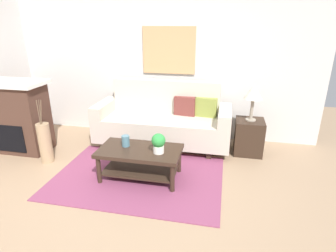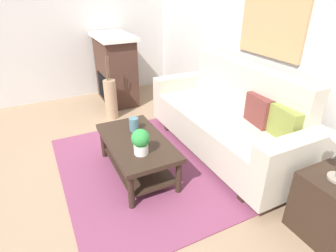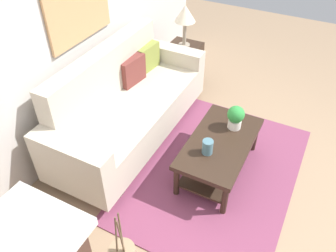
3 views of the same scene
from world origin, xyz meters
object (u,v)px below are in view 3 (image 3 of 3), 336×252
object	(u,v)px
tabletop_vase	(208,147)
throw_pillow_maroon	(132,71)
potted_plant_tabletop	(236,117)
table_lamp	(185,15)
couch	(127,106)
coffee_table	(219,149)
side_table	(184,63)
throw_pillow_olive	(147,58)
framed_painting	(78,1)

from	to	relation	value
tabletop_vase	throw_pillow_maroon	bearing A→B (deg)	62.93
tabletop_vase	potted_plant_tabletop	distance (m)	0.50
throw_pillow_maroon	table_lamp	world-z (taller)	table_lamp
couch	throw_pillow_maroon	bearing A→B (deg)	19.70
couch	potted_plant_tabletop	size ratio (longest dim) A/B	8.57
tabletop_vase	couch	bearing A→B (deg)	75.99
coffee_table	potted_plant_tabletop	size ratio (longest dim) A/B	4.20
side_table	coffee_table	bearing A→B (deg)	-143.18
throw_pillow_olive	tabletop_vase	size ratio (longest dim) A/B	2.41
tabletop_vase	potted_plant_tabletop	bearing A→B (deg)	-12.51
throw_pillow_olive	potted_plant_tabletop	xyz separation A→B (m)	(-0.49, -1.33, -0.11)
side_table	potted_plant_tabletop	bearing A→B (deg)	-136.28
potted_plant_tabletop	table_lamp	size ratio (longest dim) A/B	0.46
throw_pillow_olive	side_table	bearing A→B (deg)	-13.28
throw_pillow_maroon	potted_plant_tabletop	distance (m)	1.34
throw_pillow_maroon	throw_pillow_olive	distance (m)	0.35
tabletop_vase	framed_painting	bearing A→B (deg)	80.08
coffee_table	framed_painting	world-z (taller)	framed_painting
tabletop_vase	side_table	size ratio (longest dim) A/B	0.27
coffee_table	tabletop_vase	world-z (taller)	tabletop_vase
coffee_table	table_lamp	bearing A→B (deg)	36.82
potted_plant_tabletop	side_table	distance (m)	1.70
couch	framed_painting	size ratio (longest dim) A/B	2.45
side_table	table_lamp	distance (m)	0.71
table_lamp	framed_painting	distance (m)	1.61
potted_plant_tabletop	tabletop_vase	bearing A→B (deg)	167.49
side_table	couch	bearing A→B (deg)	178.20
tabletop_vase	table_lamp	bearing A→B (deg)	31.76
tabletop_vase	table_lamp	xyz separation A→B (m)	(1.70, 1.05, 0.49)
throw_pillow_maroon	framed_painting	world-z (taller)	framed_painting
throw_pillow_maroon	side_table	bearing A→B (deg)	-9.03
throw_pillow_maroon	throw_pillow_olive	xyz separation A→B (m)	(0.35, 0.00, 0.00)
couch	tabletop_vase	xyz separation A→B (m)	(-0.27, -1.09, 0.07)
throw_pillow_maroon	throw_pillow_olive	world-z (taller)	same
potted_plant_tabletop	framed_painting	size ratio (longest dim) A/B	0.29
couch	side_table	distance (m)	1.43
throw_pillow_olive	tabletop_vase	bearing A→B (deg)	-128.61
throw_pillow_maroon	tabletop_vase	world-z (taller)	throw_pillow_maroon
coffee_table	potted_plant_tabletop	distance (m)	0.38
side_table	framed_painting	distance (m)	1.98
side_table	table_lamp	world-z (taller)	table_lamp
couch	side_table	size ratio (longest dim) A/B	4.01
couch	side_table	xyz separation A→B (m)	(1.42, -0.04, -0.15)
table_lamp	potted_plant_tabletop	bearing A→B (deg)	-136.28
throw_pillow_maroon	framed_painting	distance (m)	1.00
throw_pillow_olive	side_table	world-z (taller)	throw_pillow_olive
coffee_table	table_lamp	xyz separation A→B (m)	(1.48, 1.11, 0.68)
framed_painting	side_table	bearing A→B (deg)	-19.77
throw_pillow_olive	framed_painting	xyz separation A→B (m)	(-0.70, 0.34, 0.87)
throw_pillow_olive	framed_painting	size ratio (longest dim) A/B	0.39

